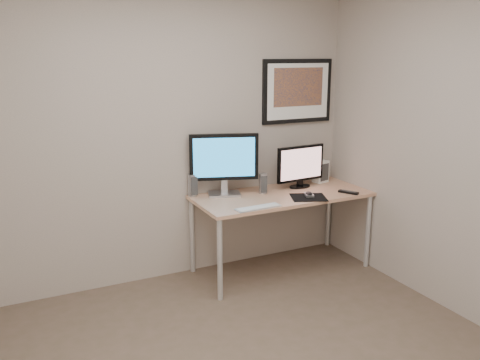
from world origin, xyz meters
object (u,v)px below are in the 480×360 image
Objects in this scene: framed_art at (297,91)px; keyboard at (258,207)px; speaker_right at (263,183)px; monitor_large at (224,162)px; monitor_tv at (300,165)px; speaker_left at (192,185)px; desk at (282,201)px; fan_unit at (320,171)px.

framed_art is 1.88× the size of keyboard.
monitor_large is at bearing 177.68° from speaker_right.
framed_art reaches higher than monitor_tv.
speaker_right is (0.61, -0.20, -0.01)m from speaker_left.
desk is 8.62× the size of speaker_right.
monitor_large reaches higher than keyboard.
framed_art is at bearing 43.46° from desk.
framed_art is at bearing 27.48° from monitor_large.
monitor_tv reaches higher than desk.
fan_unit reaches higher than speaker_left.
monitor_tv is at bearing 28.56° from keyboard.
fan_unit reaches higher than desk.
monitor_large is (-0.48, 0.20, 0.37)m from desk.
framed_art is 3.47× the size of fan_unit.
fan_unit is (0.97, 0.50, 0.10)m from keyboard.
framed_art reaches higher than speaker_left.
framed_art is 1.31m from keyboard.
monitor_large is 2.95× the size of speaker_left.
monitor_large is at bearing -171.01° from framed_art.
monitor_tv is 1.29× the size of keyboard.
speaker_left is (-1.10, -0.03, -0.79)m from framed_art.
monitor_tv is at bearing 12.68° from monitor_large.
speaker_left is at bearing 165.76° from monitor_tv.
fan_unit is (1.05, 0.01, -0.20)m from monitor_large.
fan_unit is at bearing 24.53° from keyboard.
monitor_tv reaches higher than keyboard.
framed_art is 1.03m from monitor_large.
speaker_left is (-0.27, 0.10, -0.21)m from monitor_large.
monitor_large is 1.07m from fan_unit.
monitor_tv is (-0.08, -0.21, -0.68)m from framed_art.
monitor_large reaches higher than monitor_tv.
monitor_tv is 0.81m from keyboard.
speaker_left is at bearing 162.30° from fan_unit.
keyboard is at bearing -144.27° from desk.
desk is 7.41× the size of fan_unit.
framed_art is at bearing 65.15° from monitor_tv.
monitor_tv is 2.38× the size of fan_unit.
framed_art is 0.82m from fan_unit.
desk is 3.11× the size of monitor_tv.
desk is at bearing 32.88° from keyboard.
framed_art is 0.97m from speaker_right.
fan_unit is (1.32, -0.09, 0.01)m from speaker_left.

